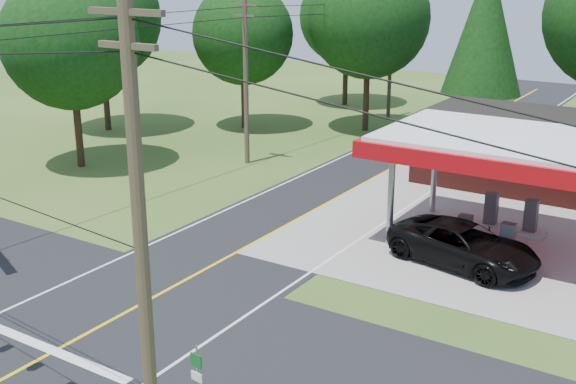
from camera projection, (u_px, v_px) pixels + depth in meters
The scene contains 12 objects.
ground at pixel (135, 308), 25.67m from camera, with size 120.00×120.00×0.00m, color #35561E.
main_highway at pixel (135, 308), 25.67m from camera, with size 8.00×120.00×0.02m, color black.
cross_road at pixel (135, 308), 25.66m from camera, with size 70.00×7.00×0.02m, color black.
lane_center_yellow at pixel (135, 307), 25.66m from camera, with size 0.15×110.00×0.00m, color yellow.
gas_canopy at pixel (506, 149), 30.19m from camera, with size 10.60×7.40×4.88m.
convenience_store at pixel (576, 156), 38.40m from camera, with size 16.40×7.55×3.80m.
utility_pole_near_right at pixel (142, 266), 14.39m from camera, with size 1.80×0.30×11.50m.
utility_pole_far_left at pixel (246, 78), 42.64m from camera, with size 1.80×0.30×10.00m.
utility_pole_north at pixel (391, 57), 55.65m from camera, with size 0.30×0.30×9.50m.
treeline_backdrop at pixel (427, 38), 42.24m from camera, with size 70.27×51.59×13.30m.
suv_car at pixel (464, 245), 29.07m from camera, with size 6.15×6.15×1.71m, color black.
route_sign_post at pixel (197, 372), 19.51m from camera, with size 0.40×0.11×1.97m.
Camera 1 is at (17.09, -16.60, 11.75)m, focal length 45.00 mm.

